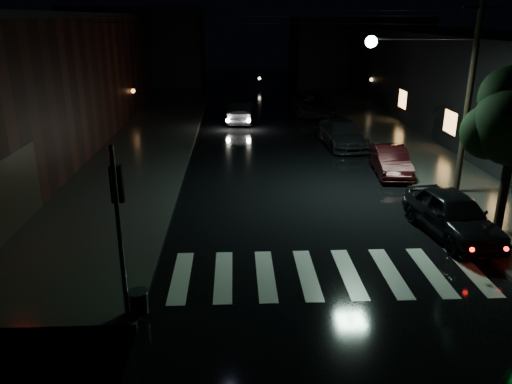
{
  "coord_description": "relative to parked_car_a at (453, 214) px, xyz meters",
  "views": [
    {
      "loc": [
        0.38,
        -12.11,
        6.96
      ],
      "look_at": [
        1.04,
        3.13,
        1.6
      ],
      "focal_mm": 35.0,
      "sensor_mm": 36.0,
      "label": 1
    }
  ],
  "objects": [
    {
      "name": "ground",
      "position": [
        -7.6,
        -3.0,
        -0.76
      ],
      "size": [
        120.0,
        120.0,
        0.0
      ],
      "primitive_type": "plane",
      "color": "black",
      "rests_on": "ground"
    },
    {
      "name": "signal_pole_corner",
      "position": [
        -9.74,
        -4.46,
        0.78
      ],
      "size": [
        0.68,
        0.61,
        4.2
      ],
      "color": "slate",
      "rests_on": "ground"
    },
    {
      "name": "sidewalk_left",
      "position": [
        -12.6,
        11.0,
        -0.68
      ],
      "size": [
        6.0,
        44.0,
        0.15
      ],
      "primitive_type": "cube",
      "color": "#282826",
      "rests_on": "ground"
    },
    {
      "name": "sidewalk_right",
      "position": [
        2.4,
        11.0,
        -0.68
      ],
      "size": [
        4.0,
        44.0,
        0.15
      ],
      "primitive_type": "cube",
      "color": "#282826",
      "rests_on": "ground"
    },
    {
      "name": "building_far_left",
      "position": [
        -17.6,
        42.0,
        3.24
      ],
      "size": [
        14.0,
        10.0,
        8.0
      ],
      "primitive_type": "cube",
      "color": "black",
      "rests_on": "ground"
    },
    {
      "name": "parked_car_d",
      "position": [
        -1.42,
        22.21,
        0.06
      ],
      "size": [
        3.16,
        6.11,
        1.65
      ],
      "primitive_type": "imported",
      "rotation": [
        0.0,
        0.0,
        0.07
      ],
      "color": "black",
      "rests_on": "ground"
    },
    {
      "name": "parked_car_a",
      "position": [
        0.0,
        0.0,
        0.0
      ],
      "size": [
        2.34,
        4.65,
        1.52
      ],
      "primitive_type": "imported",
      "rotation": [
        0.0,
        0.0,
        0.13
      ],
      "color": "black",
      "rests_on": "ground"
    },
    {
      "name": "oncoming_car",
      "position": [
        -6.73,
        19.35,
        -0.03
      ],
      "size": [
        1.98,
        4.58,
        1.46
      ],
      "primitive_type": "imported",
      "rotation": [
        0.0,
        0.0,
        3.04
      ],
      "color": "black",
      "rests_on": "ground"
    },
    {
      "name": "utility_pole",
      "position": [
        1.23,
        4.0,
        3.84
      ],
      "size": [
        4.92,
        0.44,
        8.0
      ],
      "color": "black",
      "rests_on": "ground"
    },
    {
      "name": "crosswalk",
      "position": [
        -4.6,
        -2.5,
        -0.75
      ],
      "size": [
        9.0,
        3.0,
        0.01
      ],
      "primitive_type": "cube",
      "color": "beige",
      "rests_on": "ground"
    },
    {
      "name": "building_far_right",
      "position": [
        6.4,
        42.0,
        2.74
      ],
      "size": [
        14.0,
        10.0,
        7.0
      ],
      "primitive_type": "cube",
      "color": "black",
      "rests_on": "ground"
    },
    {
      "name": "parked_car_b",
      "position": [
        0.0,
        6.94,
        -0.1
      ],
      "size": [
        1.76,
        4.09,
        1.31
      ],
      "primitive_type": "imported",
      "rotation": [
        0.0,
        0.0,
        -0.1
      ],
      "color": "black",
      "rests_on": "ground"
    },
    {
      "name": "building_left",
      "position": [
        -19.6,
        13.0,
        2.74
      ],
      "size": [
        10.0,
        36.0,
        7.0
      ],
      "primitive_type": "cube",
      "color": "black",
      "rests_on": "ground"
    },
    {
      "name": "parked_car_c",
      "position": [
        -1.15,
        12.38,
        -0.03
      ],
      "size": [
        2.37,
        5.17,
        1.47
      ],
      "primitive_type": "imported",
      "rotation": [
        0.0,
        0.0,
        0.06
      ],
      "color": "black",
      "rests_on": "ground"
    },
    {
      "name": "building_right",
      "position": [
        9.4,
        15.0,
        2.24
      ],
      "size": [
        10.0,
        40.0,
        6.0
      ],
      "primitive_type": "cube",
      "color": "black",
      "rests_on": "ground"
    }
  ]
}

